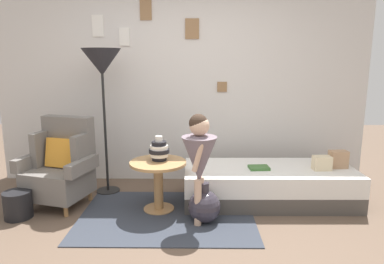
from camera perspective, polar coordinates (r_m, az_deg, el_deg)
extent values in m
plane|color=brown|center=(3.06, -3.21, -19.56)|extent=(12.00, 12.00, 0.00)
cube|color=silver|center=(4.57, -1.75, 8.08)|extent=(4.80, 0.10, 2.60)
cube|color=olive|center=(4.52, 0.02, 16.61)|extent=(0.17, 0.02, 0.25)
cube|color=silver|center=(4.52, 0.02, 16.61)|extent=(0.14, 0.01, 0.19)
cube|color=white|center=(4.69, -15.20, 16.48)|extent=(0.14, 0.02, 0.26)
cube|color=beige|center=(4.69, -15.21, 16.49)|extent=(0.11, 0.01, 0.20)
cube|color=white|center=(4.60, -11.03, 15.10)|extent=(0.13, 0.02, 0.22)
cube|color=silver|center=(4.60, -11.04, 15.11)|extent=(0.10, 0.01, 0.17)
cube|color=olive|center=(4.59, -7.60, 19.42)|extent=(0.14, 0.02, 0.27)
cube|color=slate|center=(4.59, -7.61, 19.43)|extent=(0.11, 0.01, 0.21)
cube|color=olive|center=(4.53, 4.95, 7.41)|extent=(0.12, 0.02, 0.13)
cube|color=#A7A79B|center=(4.52, 4.96, 7.41)|extent=(0.10, 0.01, 0.10)
cube|color=#333842|center=(3.72, -4.12, -13.49)|extent=(1.79, 1.28, 0.01)
cylinder|color=#9E7042|center=(4.19, -25.39, -10.85)|extent=(0.04, 0.04, 0.12)
cylinder|color=#9E7042|center=(3.90, -20.00, -12.08)|extent=(0.04, 0.04, 0.12)
cylinder|color=#9E7042|center=(4.51, -21.58, -8.97)|extent=(0.04, 0.04, 0.12)
cylinder|color=#9E7042|center=(4.24, -16.38, -9.92)|extent=(0.04, 0.04, 0.12)
cube|color=slate|center=(4.13, -21.06, -7.71)|extent=(0.73, 0.70, 0.30)
cube|color=slate|center=(4.19, -19.59, -1.27)|extent=(0.62, 0.30, 0.55)
cube|color=slate|center=(4.27, -23.38, -2.48)|extent=(0.16, 0.32, 0.39)
cube|color=slate|center=(3.96, -17.57, -3.10)|extent=(0.16, 0.32, 0.39)
cube|color=slate|center=(4.26, -24.98, -4.35)|extent=(0.22, 0.51, 0.14)
cube|color=slate|center=(3.86, -17.57, -5.37)|extent=(0.22, 0.51, 0.14)
cube|color=orange|center=(4.12, -20.55, -3.22)|extent=(0.39, 0.26, 0.33)
cube|color=#4C4742|center=(4.13, 12.38, -9.83)|extent=(1.91, 0.82, 0.18)
cube|color=white|center=(4.06, 12.50, -7.21)|extent=(1.91, 0.82, 0.22)
cube|color=tan|center=(4.24, 22.88, -4.15)|extent=(0.20, 0.13, 0.20)
cube|color=beige|center=(4.09, 20.55, -4.79)|extent=(0.20, 0.13, 0.16)
cylinder|color=tan|center=(3.86, -5.45, -12.44)|extent=(0.33, 0.33, 0.02)
cylinder|color=tan|center=(3.77, -5.53, -8.88)|extent=(0.10, 0.10, 0.49)
cylinder|color=tan|center=(3.68, -5.60, -5.07)|extent=(0.60, 0.60, 0.03)
cylinder|color=black|center=(3.72, -5.40, -4.32)|extent=(0.16, 0.16, 0.04)
cylinder|color=white|center=(3.71, -5.41, -3.72)|extent=(0.19, 0.19, 0.04)
cylinder|color=black|center=(3.70, -5.42, -3.11)|extent=(0.22, 0.22, 0.04)
cylinder|color=white|center=(3.69, -5.43, -2.50)|extent=(0.19, 0.19, 0.04)
cylinder|color=black|center=(3.68, -5.45, -1.88)|extent=(0.16, 0.16, 0.04)
cylinder|color=white|center=(3.67, -5.46, -1.12)|extent=(0.08, 0.08, 0.06)
cylinder|color=black|center=(4.46, -13.59, -9.34)|extent=(0.28, 0.28, 0.02)
cylinder|color=black|center=(4.24, -14.11, 1.10)|extent=(0.03, 0.03, 1.62)
cone|color=#232328|center=(4.18, -14.62, 11.07)|extent=(0.45, 0.45, 0.31)
cylinder|color=#D8AD8E|center=(3.42, 0.97, -11.62)|extent=(0.07, 0.07, 0.47)
cylinder|color=#D8AD8E|center=(3.51, 1.38, -10.99)|extent=(0.07, 0.07, 0.47)
cone|color=slate|center=(3.32, 1.21, -4.54)|extent=(0.34, 0.34, 0.44)
cylinder|color=slate|center=(3.28, 1.22, -2.06)|extent=(0.17, 0.17, 0.17)
cylinder|color=#D8AD8E|center=(3.19, 1.03, -4.05)|extent=(0.13, 0.08, 0.30)
cylinder|color=#D8AD8E|center=(3.41, 2.03, -3.00)|extent=(0.13, 0.08, 0.30)
sphere|color=#D8AD8E|center=(3.24, 1.23, 1.02)|extent=(0.19, 0.19, 0.19)
sphere|color=#38281E|center=(3.24, 1.06, 1.44)|extent=(0.18, 0.18, 0.18)
cube|color=#3E6E34|center=(3.95, 10.92, -5.77)|extent=(0.23, 0.18, 0.03)
sphere|color=#332D38|center=(3.53, 2.04, -12.13)|extent=(0.32, 0.32, 0.32)
cylinder|color=#332D38|center=(3.45, 2.06, -9.06)|extent=(0.09, 0.09, 0.09)
cylinder|color=black|center=(4.04, -26.68, -10.61)|extent=(0.28, 0.28, 0.28)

